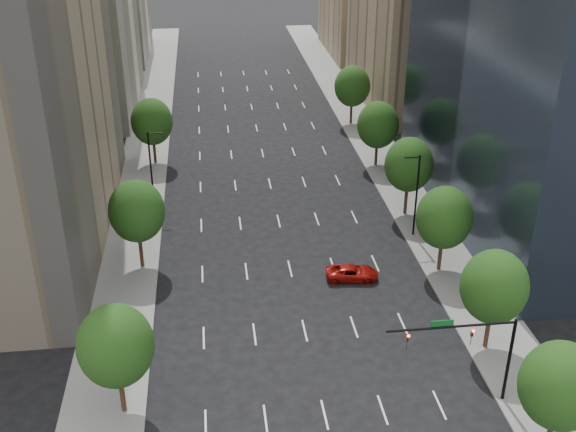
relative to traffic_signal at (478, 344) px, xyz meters
name	(u,v)px	position (x,y,z in m)	size (l,w,h in m)	color
sidewalk_left	(133,228)	(-26.03, 30.00, -5.10)	(6.00, 200.00, 0.15)	slate
sidewalk_right	(418,213)	(4.97, 30.00, -5.10)	(6.00, 200.00, 0.15)	slate
filler_left	(109,10)	(-35.53, 106.00, 3.83)	(14.00, 26.00, 18.00)	beige
parking_tan_right	(412,6)	(14.47, 70.00, 9.83)	(14.00, 30.00, 30.00)	#8C7759
filler_right	(364,12)	(14.47, 103.00, 2.83)	(14.00, 26.00, 16.00)	#8C7759
tree_right_0	(560,386)	(3.47, -5.00, 0.22)	(5.20, 5.20, 8.39)	#382316
tree_right_1	(494,287)	(3.47, 6.00, 0.58)	(5.20, 5.20, 8.75)	#382316
tree_right_2	(444,218)	(3.47, 18.00, 0.43)	(5.20, 5.20, 8.61)	#382316
tree_right_3	(409,165)	(3.47, 30.00, 0.72)	(5.20, 5.20, 8.89)	#382316
tree_right_4	(378,125)	(3.47, 44.00, 0.29)	(5.20, 5.20, 8.46)	#382316
tree_right_5	(352,86)	(3.47, 60.00, 0.58)	(5.20, 5.20, 8.75)	#382316
tree_left_0	(116,346)	(-24.53, 2.00, 0.58)	(5.20, 5.20, 8.75)	#382316
tree_left_1	(137,211)	(-24.53, 22.00, 0.79)	(5.20, 5.20, 8.97)	#382316
tree_left_2	(152,122)	(-24.53, 48.00, 0.50)	(5.20, 5.20, 8.68)	#382316
streetlight_rn	(416,194)	(2.91, 25.00, -0.33)	(1.70, 0.20, 9.00)	black
streetlight_ln	(151,168)	(-23.96, 35.00, -0.33)	(1.70, 0.20, 9.00)	black
traffic_signal	(478,344)	(0.00, 0.00, 0.00)	(9.12, 0.40, 7.38)	black
car_red_far	(352,273)	(-5.03, 17.46, -4.50)	(2.24, 4.85, 1.35)	#990F0B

